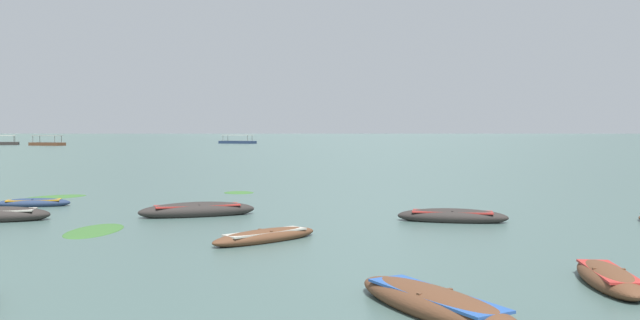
{
  "coord_description": "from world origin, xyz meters",
  "views": [
    {
      "loc": [
        2.45,
        -6.25,
        3.28
      ],
      "look_at": [
        1.04,
        39.45,
        1.3
      ],
      "focal_mm": 36.99,
      "sensor_mm": 36.0,
      "label": 1
    }
  ],
  "objects_px": {
    "rowboat_4": "(609,278)",
    "rowboat_6": "(34,203)",
    "rowboat_7": "(435,304)",
    "rowboat_1": "(265,236)",
    "rowboat_3": "(198,210)",
    "ferry_1": "(237,142)",
    "rowboat_0": "(452,216)",
    "ferry_0": "(0,143)",
    "ferry_2": "(47,144)"
  },
  "relations": [
    {
      "from": "rowboat_6",
      "to": "ferry_1",
      "type": "relative_size",
      "value": 0.3
    },
    {
      "from": "rowboat_0",
      "to": "rowboat_7",
      "type": "xyz_separation_m",
      "value": [
        -2.37,
        -12.19,
        -0.01
      ]
    },
    {
      "from": "rowboat_0",
      "to": "rowboat_3",
      "type": "distance_m",
      "value": 9.72
    },
    {
      "from": "rowboat_1",
      "to": "rowboat_6",
      "type": "height_order",
      "value": "rowboat_1"
    },
    {
      "from": "ferry_1",
      "to": "ferry_2",
      "type": "relative_size",
      "value": 1.19
    },
    {
      "from": "rowboat_4",
      "to": "rowboat_6",
      "type": "xyz_separation_m",
      "value": [
        -19.16,
        14.25,
        -0.01
      ]
    },
    {
      "from": "ferry_1",
      "to": "rowboat_4",
      "type": "bearing_deg",
      "value": -78.4
    },
    {
      "from": "rowboat_1",
      "to": "ferry_1",
      "type": "relative_size",
      "value": 0.31
    },
    {
      "from": "rowboat_4",
      "to": "rowboat_6",
      "type": "height_order",
      "value": "rowboat_4"
    },
    {
      "from": "rowboat_0",
      "to": "rowboat_7",
      "type": "bearing_deg",
      "value": -101.01
    },
    {
      "from": "rowboat_3",
      "to": "rowboat_7",
      "type": "distance_m",
      "value": 15.34
    },
    {
      "from": "ferry_0",
      "to": "rowboat_0",
      "type": "bearing_deg",
      "value": -56.99
    },
    {
      "from": "rowboat_0",
      "to": "rowboat_7",
      "type": "distance_m",
      "value": 12.42
    },
    {
      "from": "rowboat_3",
      "to": "rowboat_6",
      "type": "distance_m",
      "value": 8.45
    },
    {
      "from": "rowboat_4",
      "to": "rowboat_7",
      "type": "relative_size",
      "value": 0.79
    },
    {
      "from": "rowboat_1",
      "to": "ferry_1",
      "type": "xyz_separation_m",
      "value": [
        -25.78,
        158.87,
        0.3
      ]
    },
    {
      "from": "rowboat_4",
      "to": "ferry_0",
      "type": "distance_m",
      "value": 168.04
    },
    {
      "from": "rowboat_1",
      "to": "ferry_0",
      "type": "bearing_deg",
      "value": 120.23
    },
    {
      "from": "rowboat_1",
      "to": "rowboat_6",
      "type": "bearing_deg",
      "value": 141.75
    },
    {
      "from": "rowboat_3",
      "to": "rowboat_6",
      "type": "bearing_deg",
      "value": 158.96
    },
    {
      "from": "rowboat_3",
      "to": "ferry_1",
      "type": "distance_m",
      "value": 154.72
    },
    {
      "from": "rowboat_0",
      "to": "rowboat_1",
      "type": "xyz_separation_m",
      "value": [
        -6.31,
        -4.47,
        -0.04
      ]
    },
    {
      "from": "rowboat_0",
      "to": "rowboat_4",
      "type": "xyz_separation_m",
      "value": [
        1.64,
        -9.89,
        -0.03
      ]
    },
    {
      "from": "rowboat_1",
      "to": "ferry_2",
      "type": "height_order",
      "value": "ferry_2"
    },
    {
      "from": "rowboat_3",
      "to": "rowboat_0",
      "type": "bearing_deg",
      "value": -7.83
    },
    {
      "from": "rowboat_7",
      "to": "ferry_2",
      "type": "xyz_separation_m",
      "value": [
        -70.04,
        139.56,
        0.27
      ]
    },
    {
      "from": "rowboat_6",
      "to": "rowboat_4",
      "type": "bearing_deg",
      "value": -36.65
    },
    {
      "from": "rowboat_3",
      "to": "rowboat_7",
      "type": "xyz_separation_m",
      "value": [
        7.25,
        -13.52,
        -0.03
      ]
    },
    {
      "from": "rowboat_6",
      "to": "ferry_0",
      "type": "height_order",
      "value": "ferry_0"
    },
    {
      "from": "rowboat_6",
      "to": "rowboat_3",
      "type": "bearing_deg",
      "value": -21.04
    },
    {
      "from": "rowboat_0",
      "to": "rowboat_4",
      "type": "distance_m",
      "value": 10.03
    },
    {
      "from": "rowboat_4",
      "to": "ferry_1",
      "type": "xyz_separation_m",
      "value": [
        -33.73,
        164.3,
        0.29
      ]
    },
    {
      "from": "ferry_1",
      "to": "rowboat_7",
      "type": "bearing_deg",
      "value": -79.89
    },
    {
      "from": "rowboat_3",
      "to": "rowboat_7",
      "type": "relative_size",
      "value": 1.08
    },
    {
      "from": "rowboat_1",
      "to": "rowboat_7",
      "type": "distance_m",
      "value": 8.67
    },
    {
      "from": "rowboat_7",
      "to": "ferry_2",
      "type": "relative_size",
      "value": 0.48
    },
    {
      "from": "rowboat_4",
      "to": "ferry_1",
      "type": "distance_m",
      "value": 167.72
    },
    {
      "from": "rowboat_7",
      "to": "rowboat_1",
      "type": "bearing_deg",
      "value": 117.04
    },
    {
      "from": "rowboat_1",
      "to": "rowboat_3",
      "type": "xyz_separation_m",
      "value": [
        -3.31,
        5.8,
        0.07
      ]
    },
    {
      "from": "rowboat_0",
      "to": "rowboat_1",
      "type": "height_order",
      "value": "rowboat_0"
    },
    {
      "from": "rowboat_7",
      "to": "rowboat_3",
      "type": "bearing_deg",
      "value": 118.22
    },
    {
      "from": "rowboat_1",
      "to": "ferry_0",
      "type": "relative_size",
      "value": 0.38
    },
    {
      "from": "rowboat_7",
      "to": "rowboat_0",
      "type": "bearing_deg",
      "value": 78.99
    },
    {
      "from": "rowboat_6",
      "to": "ferry_0",
      "type": "bearing_deg",
      "value": 118.18
    },
    {
      "from": "rowboat_3",
      "to": "rowboat_1",
      "type": "bearing_deg",
      "value": -60.25
    },
    {
      "from": "rowboat_6",
      "to": "rowboat_0",
      "type": "bearing_deg",
      "value": -13.97
    },
    {
      "from": "rowboat_3",
      "to": "ferry_1",
      "type": "height_order",
      "value": "ferry_1"
    },
    {
      "from": "rowboat_3",
      "to": "ferry_2",
      "type": "distance_m",
      "value": 140.82
    },
    {
      "from": "rowboat_3",
      "to": "rowboat_4",
      "type": "relative_size",
      "value": 1.37
    },
    {
      "from": "rowboat_3",
      "to": "ferry_0",
      "type": "bearing_deg",
      "value": 120.25
    }
  ]
}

